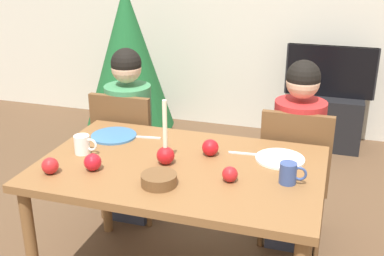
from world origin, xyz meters
TOP-DOWN VIEW (x-y plane):
  - dining_table at (0.00, 0.00)m, footprint 1.40×0.90m
  - chair_left at (-0.57, 0.61)m, footprint 0.40×0.40m
  - chair_right at (0.52, 0.61)m, footprint 0.40×0.40m
  - person_left_child at (-0.57, 0.64)m, footprint 0.30×0.30m
  - person_right_child at (0.52, 0.64)m, footprint 0.30×0.30m
  - tv_stand at (0.64, 2.30)m, footprint 0.64×0.40m
  - tv at (0.64, 2.30)m, footprint 0.79×0.05m
  - christmas_tree at (-1.17, 1.94)m, footprint 0.83×0.83m
  - candle_centerpiece at (-0.07, -0.01)m, footprint 0.09×0.09m
  - plate_left at (-0.48, 0.23)m, footprint 0.26×0.26m
  - plate_right at (0.47, 0.20)m, footprint 0.25×0.25m
  - mug_left at (-0.52, -0.02)m, footprint 0.13×0.08m
  - mug_right at (0.54, -0.04)m, footprint 0.13×0.08m
  - fork_left at (-0.30, 0.27)m, footprint 0.18×0.04m
  - fork_right at (0.29, 0.22)m, footprint 0.18×0.03m
  - bowl_walnuts at (-0.02, -0.23)m, footprint 0.16×0.16m
  - apple_near_candle at (-0.56, -0.28)m, footprint 0.08×0.08m
  - apple_by_left_plate at (-0.38, -0.19)m, footprint 0.08×0.08m
  - apple_by_right_mug at (0.28, -0.10)m, footprint 0.07×0.07m
  - apple_far_edge at (0.11, 0.15)m, footprint 0.09×0.09m

SIDE VIEW (x-z plane):
  - tv_stand at x=0.64m, z-range 0.00..0.48m
  - chair_left at x=-0.57m, z-range 0.06..0.96m
  - chair_right at x=0.52m, z-range 0.06..0.96m
  - person_left_child at x=-0.57m, z-range -0.02..1.16m
  - person_right_child at x=0.52m, z-range -0.02..1.16m
  - dining_table at x=0.00m, z-range 0.29..1.04m
  - tv at x=0.64m, z-range 0.48..0.94m
  - fork_left at x=-0.30m, z-range 0.75..0.76m
  - fork_right at x=0.29m, z-range 0.75..0.76m
  - plate_left at x=-0.48m, z-range 0.75..0.76m
  - plate_right at x=0.47m, z-range 0.75..0.76m
  - bowl_walnuts at x=-0.02m, z-range 0.75..0.80m
  - apple_by_right_mug at x=0.28m, z-range 0.75..0.82m
  - apple_near_candle at x=-0.56m, z-range 0.75..0.83m
  - apple_by_left_plate at x=-0.38m, z-range 0.75..0.83m
  - apple_far_edge at x=0.11m, z-range 0.75..0.84m
  - christmas_tree at x=-1.17m, z-range 0.03..1.56m
  - mug_left at x=-0.52m, z-range 0.75..0.85m
  - mug_right at x=0.54m, z-range 0.75..0.85m
  - candle_centerpiece at x=-0.07m, z-range 0.65..0.98m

